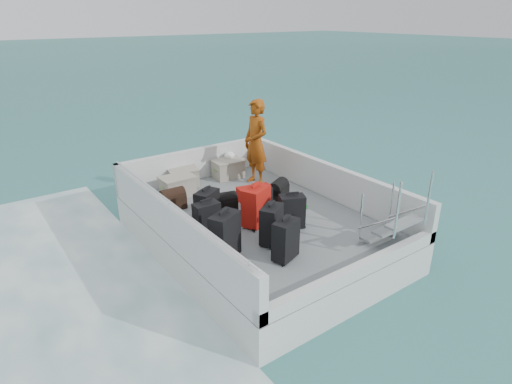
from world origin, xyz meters
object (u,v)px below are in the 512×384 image
(suitcase_1, at_px, (207,221))
(suitcase_7, at_px, (262,201))
(suitcase_2, at_px, (207,208))
(suitcase_6, at_px, (292,212))
(suitcase_8, at_px, (256,194))
(crate_1, at_px, (184,178))
(suitcase_0, at_px, (225,237))
(suitcase_5, at_px, (256,207))
(crate_0, at_px, (178,187))
(crate_3, at_px, (228,169))
(suitcase_3, at_px, (286,240))
(crate_2, at_px, (230,167))
(suitcase_4, at_px, (271,225))
(passenger, at_px, (256,143))

(suitcase_1, xyz_separation_m, suitcase_7, (1.31, 0.22, -0.06))
(suitcase_2, distance_m, suitcase_6, 1.49)
(suitcase_7, bearing_deg, suitcase_8, 61.34)
(suitcase_1, relative_size, crate_1, 1.07)
(suitcase_0, height_order, suitcase_5, suitcase_0)
(crate_0, xyz_separation_m, crate_3, (1.41, 0.29, 0.00))
(suitcase_5, bearing_deg, suitcase_6, -68.09)
(suitcase_3, height_order, suitcase_5, suitcase_5)
(suitcase_3, xyz_separation_m, crate_2, (1.34, 3.66, -0.16))
(suitcase_6, bearing_deg, suitcase_8, 107.42)
(suitcase_4, height_order, suitcase_5, suitcase_5)
(suitcase_4, height_order, suitcase_7, suitcase_4)
(passenger, bearing_deg, suitcase_2, -58.47)
(crate_0, distance_m, crate_3, 1.44)
(suitcase_2, bearing_deg, crate_1, 47.84)
(suitcase_3, bearing_deg, passenger, 43.23)
(suitcase_8, distance_m, crate_3, 1.47)
(crate_0, bearing_deg, suitcase_7, -62.50)
(suitcase_8, bearing_deg, suitcase_6, -175.43)
(suitcase_5, height_order, suitcase_7, suitcase_5)
(suitcase_3, bearing_deg, crate_3, 52.17)
(suitcase_7, bearing_deg, crate_1, 100.21)
(suitcase_0, relative_size, suitcase_2, 1.17)
(crate_1, bearing_deg, suitcase_3, -92.20)
(suitcase_2, height_order, suitcase_4, suitcase_4)
(suitcase_7, bearing_deg, suitcase_3, -118.32)
(suitcase_0, relative_size, suitcase_5, 1.05)
(suitcase_4, distance_m, crate_1, 3.13)
(suitcase_4, relative_size, suitcase_6, 1.08)
(suitcase_3, height_order, crate_0, suitcase_3)
(suitcase_5, relative_size, crate_3, 1.10)
(suitcase_0, xyz_separation_m, suitcase_3, (0.73, -0.56, -0.05))
(suitcase_4, relative_size, passenger, 0.35)
(suitcase_2, xyz_separation_m, crate_3, (1.58, 1.80, -0.13))
(passenger, bearing_deg, suitcase_3, -27.40)
(suitcase_0, xyz_separation_m, crate_1, (0.87, 3.10, -0.20))
(suitcase_3, distance_m, crate_2, 3.90)
(suitcase_3, height_order, suitcase_7, suitcase_3)
(suitcase_3, distance_m, crate_3, 3.72)
(suitcase_8, relative_size, crate_2, 1.21)
(suitcase_1, xyz_separation_m, crate_3, (1.82, 2.22, -0.12))
(crate_1, bearing_deg, passenger, -30.76)
(suitcase_1, relative_size, suitcase_2, 0.99)
(suitcase_6, bearing_deg, crate_3, 105.99)
(suitcase_0, relative_size, crate_0, 1.18)
(suitcase_0, xyz_separation_m, crate_3, (1.93, 2.96, -0.18))
(suitcase_5, relative_size, suitcase_7, 1.40)
(suitcase_6, xyz_separation_m, suitcase_7, (-0.08, 0.76, -0.05))
(suitcase_3, xyz_separation_m, suitcase_4, (0.14, 0.53, -0.00))
(suitcase_4, bearing_deg, suitcase_1, 104.05)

